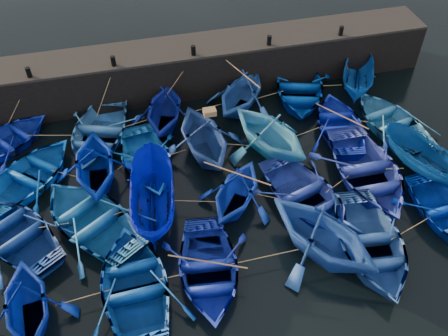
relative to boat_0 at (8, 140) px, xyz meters
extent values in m
plane|color=black|center=(9.55, -7.81, -0.46)|extent=(120.00, 120.00, 0.00)
cube|color=black|center=(9.55, 2.69, 0.79)|extent=(26.00, 2.50, 2.50)
cube|color=black|center=(9.55, 2.69, 2.10)|extent=(26.00, 2.50, 0.12)
cylinder|color=black|center=(1.55, 1.79, 2.41)|extent=(0.24, 0.24, 0.50)
cylinder|color=black|center=(5.55, 1.79, 2.41)|extent=(0.24, 0.24, 0.50)
cylinder|color=black|center=(9.55, 1.79, 2.41)|extent=(0.24, 0.24, 0.50)
cylinder|color=black|center=(13.55, 1.79, 2.41)|extent=(0.24, 0.24, 0.50)
cylinder|color=black|center=(17.55, 1.79, 2.41)|extent=(0.24, 0.24, 0.50)
imported|color=#0B209E|center=(0.00, 0.00, 0.00)|extent=(5.49, 5.25, 0.93)
imported|color=#2F6BBA|center=(4.25, -0.61, 0.09)|extent=(5.41, 6.34, 1.11)
imported|color=navy|center=(7.58, -0.23, 0.63)|extent=(4.59, 4.97, 2.18)
imported|color=#2150A1|center=(11.64, 0.13, 0.66)|extent=(5.55, 5.62, 2.24)
imported|color=#00358D|center=(14.95, 0.41, 0.09)|extent=(5.30, 6.29, 1.11)
imported|color=#0A4892|center=(18.21, 0.17, 0.38)|extent=(3.49, 4.60, 1.68)
imported|color=#0648A8|center=(1.15, -2.75, 0.05)|extent=(5.95, 6.05, 1.03)
imported|color=#0022A5|center=(4.02, -3.41, 0.69)|extent=(3.90, 4.49, 2.31)
imported|color=blue|center=(6.25, -3.06, 0.04)|extent=(3.93, 5.15, 1.00)
imported|color=navy|center=(9.03, -2.87, 0.76)|extent=(4.56, 5.11, 2.45)
imported|color=#3588D2|center=(12.07, -3.32, 0.76)|extent=(5.63, 5.92, 2.44)
imported|color=#091CA4|center=(15.92, -2.80, 0.03)|extent=(4.13, 5.22, 0.98)
imported|color=#2F79B9|center=(18.50, -3.22, 0.05)|extent=(4.56, 5.64, 1.04)
imported|color=navy|center=(0.63, -5.96, 0.06)|extent=(5.81, 6.20, 1.05)
imported|color=#185F9E|center=(3.62, -6.01, 0.11)|extent=(6.31, 6.75, 1.14)
imported|color=#000B9B|center=(6.17, -5.84, 0.50)|extent=(2.55, 5.18, 1.92)
imported|color=#0F30BA|center=(9.66, -6.33, 0.54)|extent=(4.89, 5.00, 2.00)
imported|color=#2339A0|center=(12.57, -6.97, 0.08)|extent=(5.14, 6.12, 1.09)
imported|color=#2B3CB3|center=(15.72, -6.28, 0.14)|extent=(4.26, 5.88, 1.21)
imported|color=navy|center=(18.34, -6.43, 0.39)|extent=(3.49, 4.69, 1.71)
imported|color=#032090|center=(1.26, -9.68, 0.54)|extent=(3.70, 4.16, 2.01)
imported|color=navy|center=(4.99, -9.52, 0.09)|extent=(3.95, 5.41, 1.10)
imported|color=#1428AE|center=(7.70, -9.51, 0.04)|extent=(4.03, 5.23, 1.01)
imported|color=#1E4BA1|center=(12.21, -9.49, 0.83)|extent=(6.15, 6.38, 2.58)
imported|color=#265299|center=(14.12, -9.92, 0.10)|extent=(4.47, 5.82, 1.12)
cube|color=olive|center=(9.33, -2.87, 2.11)|extent=(0.56, 0.42, 0.26)
cylinder|color=tan|center=(2.12, -0.31, 0.09)|extent=(2.46, 0.65, 0.04)
cylinder|color=tan|center=(5.92, -0.42, 0.09)|extent=(1.54, 0.41, 0.04)
cylinder|color=tan|center=(9.61, -0.05, 0.09)|extent=(2.26, 0.40, 0.04)
cylinder|color=tan|center=(13.29, 0.27, 0.09)|extent=(1.51, 0.31, 0.04)
cylinder|color=tan|center=(16.58, 0.29, 0.09)|extent=(1.47, 0.28, 0.04)
cylinder|color=tan|center=(2.58, -3.08, 0.09)|extent=(1.09, 0.69, 0.04)
cylinder|color=tan|center=(5.13, -3.23, 0.09)|extent=(0.45, 0.38, 0.04)
cylinder|color=tan|center=(7.64, -2.96, 0.09)|extent=(0.99, 0.22, 0.04)
cylinder|color=tan|center=(10.55, -3.09, 0.09)|extent=(1.25, 0.48, 0.04)
cylinder|color=tan|center=(14.00, -3.06, 0.09)|extent=(2.06, 0.56, 0.04)
cylinder|color=tan|center=(17.21, -3.01, 0.09)|extent=(0.80, 0.46, 0.04)
cylinder|color=tan|center=(2.12, -5.99, 0.09)|extent=(1.19, 0.09, 0.04)
cylinder|color=tan|center=(4.89, -5.93, 0.09)|extent=(0.76, 0.21, 0.04)
cylinder|color=tan|center=(7.91, -6.08, 0.09)|extent=(1.70, 0.52, 0.04)
cylinder|color=tan|center=(11.11, -6.65, 0.09)|extent=(1.13, 0.67, 0.04)
cylinder|color=tan|center=(14.15, -6.62, 0.09)|extent=(1.36, 0.72, 0.04)
cylinder|color=tan|center=(17.03, -6.36, 0.09)|extent=(0.83, 0.19, 0.04)
cylinder|color=tan|center=(3.13, -9.60, 0.09)|extent=(1.94, 0.20, 0.04)
cylinder|color=tan|center=(6.35, -9.52, 0.09)|extent=(0.91, 0.04, 0.04)
cylinder|color=tan|center=(9.96, -9.50, 0.09)|extent=(2.71, 0.06, 0.04)
cylinder|color=tan|center=(13.16, -9.70, 0.09)|extent=(0.15, 0.44, 0.04)
cylinder|color=tan|center=(16.06, -9.59, 0.09)|extent=(2.08, 0.69, 0.04)
cylinder|color=tan|center=(0.78, 1.45, 1.12)|extent=(1.59, 0.54, 2.09)
cylinder|color=tan|center=(4.90, 1.14, 1.12)|extent=(1.35, 1.15, 2.09)
cylinder|color=tan|center=(8.57, 1.33, 1.12)|extent=(2.00, 0.77, 2.10)
cylinder|color=tan|center=(12.60, 1.51, 1.12)|extent=(1.94, 0.40, 2.09)
cylinder|color=tan|center=(14.25, 1.65, 1.12)|extent=(1.43, 0.12, 2.09)
cylinder|color=tan|center=(17.88, 1.53, 1.12)|extent=(0.70, 0.37, 2.08)
cylinder|color=#99724C|center=(11.64, 0.13, 1.81)|extent=(1.08, 2.84, 0.06)
cylinder|color=#99724C|center=(15.92, -2.80, 0.54)|extent=(1.77, 2.49, 0.06)
cylinder|color=#99724C|center=(9.66, -6.33, 1.57)|extent=(2.34, 1.97, 0.06)
cylinder|color=#99724C|center=(7.70, -9.51, 0.57)|extent=(2.74, 1.32, 0.06)
camera|label=1|loc=(5.76, -19.86, 15.94)|focal=40.00mm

